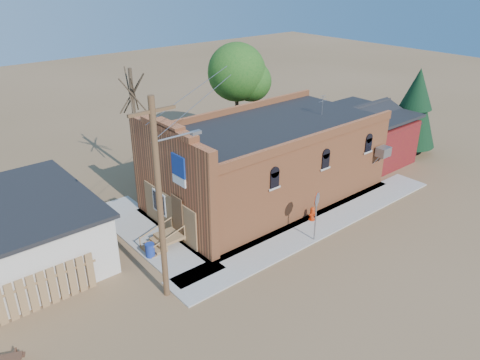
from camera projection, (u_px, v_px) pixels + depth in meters
ground at (312, 242)px, 24.71m from camera, size 120.00×120.00×0.00m
sidewalk_south at (318, 225)px, 26.19m from camera, size 19.00×2.20×0.08m
sidewalk_west at (150, 235)px, 25.20m from camera, size 2.60×10.00×0.08m
brick_bar at (265, 162)px, 28.50m from camera, size 16.40×7.97×6.30m
red_shed at (364, 130)px, 34.27m from camera, size 5.40×6.40×4.30m
wood_fence at (38, 292)px, 19.52m from camera, size 5.20×0.10×1.80m
utility_pole at (160, 198)px, 18.79m from camera, size 3.12×0.26×9.00m
tree_bare_near at (132, 92)px, 29.50m from camera, size 2.80×2.80×7.65m
tree_leafy at (237, 72)px, 35.10m from camera, size 4.40×4.40×8.15m
evergreen_tree at (415, 105)px, 34.95m from camera, size 3.60×3.60×6.50m
fire_hydrant at (312, 214)px, 26.47m from camera, size 0.46×0.43×0.81m
stop_sign at (317, 204)px, 23.86m from camera, size 0.69×0.41×2.77m
trash_barrel at (150, 250)px, 23.19m from camera, size 0.55×0.55×0.71m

